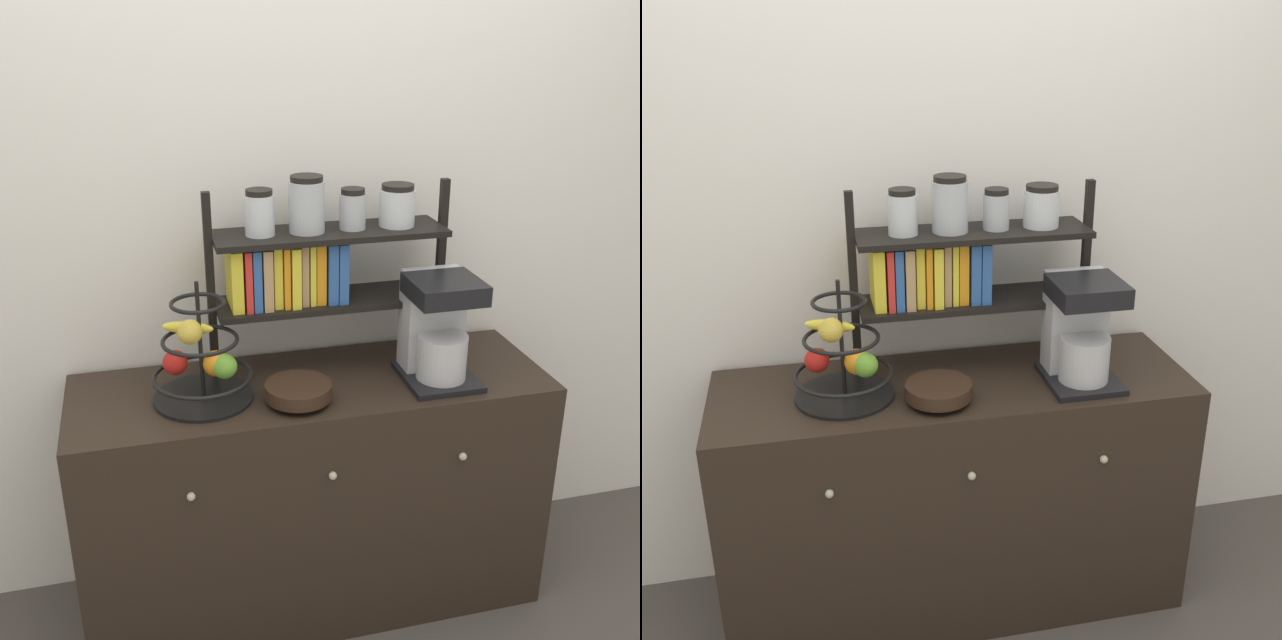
{
  "view_description": "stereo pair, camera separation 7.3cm",
  "coord_description": "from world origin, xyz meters",
  "views": [
    {
      "loc": [
        -0.48,
        -1.72,
        1.83
      ],
      "look_at": [
        0.02,
        0.23,
        1.0
      ],
      "focal_mm": 42.0,
      "sensor_mm": 36.0,
      "label": 1
    },
    {
      "loc": [
        -0.41,
        -1.74,
        1.83
      ],
      "look_at": [
        0.02,
        0.23,
        1.0
      ],
      "focal_mm": 42.0,
      "sensor_mm": 36.0,
      "label": 2
    }
  ],
  "objects": [
    {
      "name": "wall_back",
      "position": [
        0.0,
        0.51,
        1.3
      ],
      "size": [
        7.0,
        0.05,
        2.6
      ],
      "primitive_type": "cube",
      "color": "silver",
      "rests_on": "ground_plane"
    },
    {
      "name": "wooden_bowl",
      "position": [
        -0.07,
        0.12,
        0.83
      ],
      "size": [
        0.19,
        0.19,
        0.06
      ],
      "color": "black",
      "rests_on": "sideboard"
    },
    {
      "name": "fruit_stand",
      "position": [
        -0.33,
        0.21,
        0.92
      ],
      "size": [
        0.29,
        0.29,
        0.36
      ],
      "color": "black",
      "rests_on": "sideboard"
    },
    {
      "name": "shelf_hutch",
      "position": [
        0.03,
        0.34,
        1.17
      ],
      "size": [
        0.74,
        0.2,
        0.6
      ],
      "color": "black",
      "rests_on": "sideboard"
    },
    {
      "name": "sideboard",
      "position": [
        0.0,
        0.23,
        0.4
      ],
      "size": [
        1.44,
        0.49,
        0.8
      ],
      "color": "black",
      "rests_on": "ground_plane"
    },
    {
      "name": "coffee_maker",
      "position": [
        0.37,
        0.18,
        0.96
      ],
      "size": [
        0.21,
        0.24,
        0.32
      ],
      "color": "black",
      "rests_on": "sideboard"
    }
  ]
}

